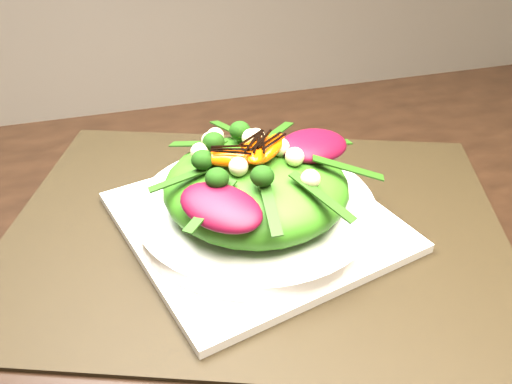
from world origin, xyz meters
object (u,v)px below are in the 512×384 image
object	(u,v)px
dining_table	(388,275)
lettuce_mound	(256,186)
orange_segment	(255,146)
placemat	(256,226)
salad_bowl	(256,210)
plate_base	(256,221)

from	to	relation	value
dining_table	lettuce_mound	size ratio (longest dim) A/B	7.88
lettuce_mound	orange_segment	distance (m)	0.04
placemat	orange_segment	distance (m)	0.10
salad_bowl	lettuce_mound	world-z (taller)	lettuce_mound
plate_base	salad_bowl	bearing A→B (deg)	0.00
dining_table	placemat	xyz separation A→B (m)	(-0.12, 0.10, 0.02)
placemat	orange_segment	xyz separation A→B (m)	(0.00, 0.02, 0.10)
dining_table	salad_bowl	world-z (taller)	dining_table
dining_table	salad_bowl	bearing A→B (deg)	141.63
dining_table	orange_segment	size ratio (longest dim) A/B	27.20
placemat	salad_bowl	world-z (taller)	salad_bowl
placemat	lettuce_mound	world-z (taller)	lettuce_mound
placemat	salad_bowl	xyz separation A→B (m)	(-0.00, 0.00, 0.02)
lettuce_mound	orange_segment	world-z (taller)	orange_segment
salad_bowl	lettuce_mound	distance (m)	0.03
placemat	orange_segment	world-z (taller)	orange_segment
dining_table	placemat	world-z (taller)	dining_table
orange_segment	salad_bowl	bearing A→B (deg)	-100.60
lettuce_mound	orange_segment	bearing A→B (deg)	79.40
salad_bowl	orange_segment	distance (m)	0.08
plate_base	salad_bowl	world-z (taller)	salad_bowl
salad_bowl	placemat	bearing A→B (deg)	0.00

